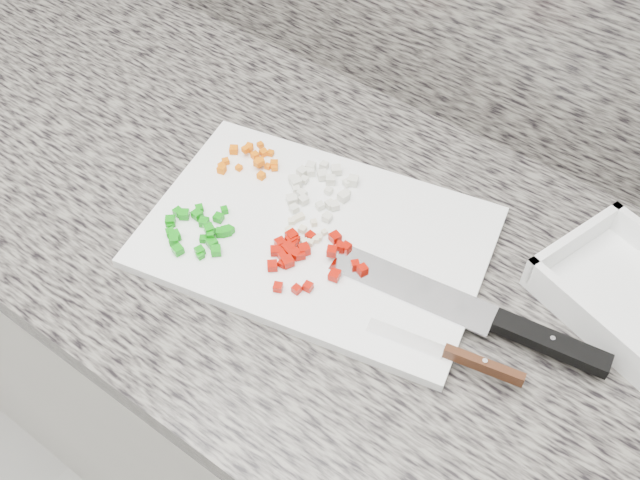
% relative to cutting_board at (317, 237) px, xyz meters
% --- Properties ---
extents(cabinet, '(3.92, 0.62, 0.86)m').
position_rel_cutting_board_xyz_m(cabinet, '(-0.06, 0.01, -0.48)').
color(cabinet, white).
rests_on(cabinet, ground).
extents(countertop, '(3.96, 0.64, 0.04)m').
position_rel_cutting_board_xyz_m(countertop, '(-0.06, 0.01, -0.03)').
color(countertop, slate).
rests_on(countertop, cabinet).
extents(cutting_board, '(0.48, 0.37, 0.01)m').
position_rel_cutting_board_xyz_m(cutting_board, '(0.00, 0.00, 0.00)').
color(cutting_board, white).
rests_on(cutting_board, countertop).
extents(carrot_pile, '(0.08, 0.08, 0.02)m').
position_rel_cutting_board_xyz_m(carrot_pile, '(-0.15, 0.05, 0.01)').
color(carrot_pile, orange).
rests_on(carrot_pile, cutting_board).
extents(onion_pile, '(0.09, 0.11, 0.01)m').
position_rel_cutting_board_xyz_m(onion_pile, '(-0.04, 0.06, 0.01)').
color(onion_pile, silver).
rests_on(onion_pile, cutting_board).
extents(green_pepper_pile, '(0.10, 0.10, 0.02)m').
position_rel_cutting_board_xyz_m(green_pepper_pile, '(-0.12, -0.09, 0.01)').
color(green_pepper_pile, '#0C860D').
rests_on(green_pepper_pile, cutting_board).
extents(red_pepper_pile, '(0.12, 0.12, 0.02)m').
position_rel_cutting_board_xyz_m(red_pepper_pile, '(0.01, -0.04, 0.01)').
color(red_pepper_pile, '#A10C02').
rests_on(red_pepper_pile, cutting_board).
extents(garlic_pile, '(0.06, 0.04, 0.01)m').
position_rel_cutting_board_xyz_m(garlic_pile, '(-0.01, -0.01, 0.01)').
color(garlic_pile, beige).
rests_on(garlic_pile, cutting_board).
extents(chef_knife, '(0.34, 0.08, 0.02)m').
position_rel_cutting_board_xyz_m(chef_knife, '(0.26, 0.01, 0.01)').
color(chef_knife, silver).
rests_on(chef_knife, cutting_board).
extents(paring_knife, '(0.18, 0.05, 0.02)m').
position_rel_cutting_board_xyz_m(paring_knife, '(0.24, -0.06, 0.01)').
color(paring_knife, silver).
rests_on(paring_knife, cutting_board).
extents(tray, '(0.27, 0.23, 0.05)m').
position_rel_cutting_board_xyz_m(tray, '(0.38, 0.13, 0.01)').
color(tray, white).
rests_on(tray, countertop).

